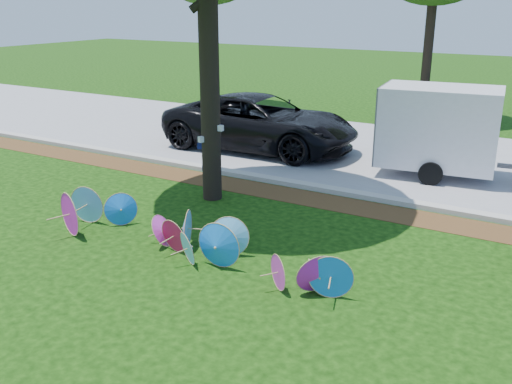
{
  "coord_description": "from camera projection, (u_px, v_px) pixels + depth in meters",
  "views": [
    {
      "loc": [
        5.73,
        -7.04,
        4.44
      ],
      "look_at": [
        0.5,
        2.0,
        0.9
      ],
      "focal_mm": 40.0,
      "sensor_mm": 36.0,
      "label": 1
    }
  ],
  "objects": [
    {
      "name": "mulch_strip",
      "position": [
        290.0,
        195.0,
        13.6
      ],
      "size": [
        90.0,
        1.0,
        0.01
      ],
      "primitive_type": "cube",
      "color": "#472D16",
      "rests_on": "ground"
    },
    {
      "name": "parasol_pile",
      "position": [
        180.0,
        234.0,
        10.39
      ],
      "size": [
        6.39,
        1.4,
        0.89
      ],
      "color": "#DA37B8",
      "rests_on": "ground"
    },
    {
      "name": "cargo_trailer",
      "position": [
        439.0,
        127.0,
        14.74
      ],
      "size": [
        3.1,
        2.16,
        2.63
      ],
      "primitive_type": "cube",
      "rotation": [
        0.0,
        0.0,
        0.12
      ],
      "color": "silver",
      "rests_on": "ground"
    },
    {
      "name": "street",
      "position": [
        361.0,
        151.0,
        17.57
      ],
      "size": [
        90.0,
        8.0,
        0.01
      ],
      "primitive_type": "cube",
      "color": "gray",
      "rests_on": "ground"
    },
    {
      "name": "ground",
      "position": [
        174.0,
        268.0,
        9.91
      ],
      "size": [
        90.0,
        90.0,
        0.0
      ],
      "primitive_type": "plane",
      "color": "black",
      "rests_on": "ground"
    },
    {
      "name": "black_van",
      "position": [
        260.0,
        123.0,
        17.54
      ],
      "size": [
        6.1,
        2.97,
        1.67
      ],
      "primitive_type": "imported",
      "rotation": [
        0.0,
        0.0,
        1.6
      ],
      "color": "black",
      "rests_on": "ground"
    },
    {
      "name": "curb",
      "position": [
        303.0,
        185.0,
        14.15
      ],
      "size": [
        90.0,
        0.3,
        0.12
      ],
      "primitive_type": "cube",
      "color": "#B7B5AD",
      "rests_on": "ground"
    }
  ]
}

